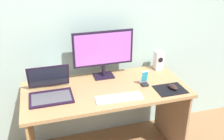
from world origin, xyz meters
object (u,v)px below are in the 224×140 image
keyboard_external (119,98)px  mouse (173,87)px  speaker_right (159,60)px  phone_in_dock (144,80)px  laptop (50,90)px  fishbowl (51,75)px  monitor (103,51)px

keyboard_external → mouse: 0.48m
mouse → speaker_right: bearing=71.2°
keyboard_external → phone_in_dock: phone_in_dock is taller
laptop → fishbowl: bearing=82.5°
monitor → fishbowl: 0.50m
laptop → fishbowl: 0.22m
speaker_right → monitor: bearing=-179.2°
speaker_right → mouse: 0.41m
speaker_right → mouse: size_ratio=1.83×
mouse → laptop: bearing=158.3°
fishbowl → phone_in_dock: fishbowl is taller
keyboard_external → phone_in_dock: bearing=31.4°
monitor → fishbowl: (-0.47, 0.01, -0.17)m
monitor → phone_in_dock: (0.30, -0.26, -0.20)m
speaker_right → laptop: size_ratio=0.54×
fishbowl → mouse: size_ratio=1.63×
fishbowl → keyboard_external: bearing=-40.8°
mouse → phone_in_dock: bearing=135.8°
laptop → phone_in_dock: laptop is taller
laptop → keyboard_external: (0.51, -0.20, -0.04)m
phone_in_dock → keyboard_external: bearing=-151.7°
speaker_right → laptop: 1.07m
speaker_right → laptop: laptop is taller
mouse → phone_in_dock: (-0.20, 0.13, 0.03)m
speaker_right → fishbowl: size_ratio=1.13×
phone_in_dock → mouse: bearing=-32.9°
monitor → laptop: monitor is taller
monitor → laptop: bearing=-157.1°
keyboard_external → phone_in_dock: size_ratio=2.73×
monitor → fishbowl: monitor is taller
fishbowl → keyboard_external: (0.49, -0.42, -0.07)m
fishbowl → phone_in_dock: size_ratio=1.18×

